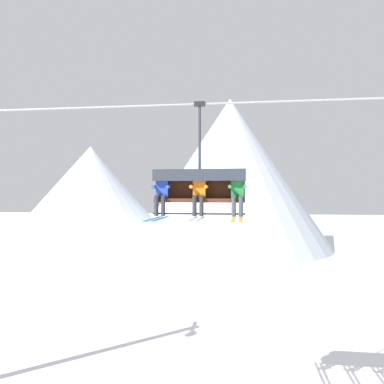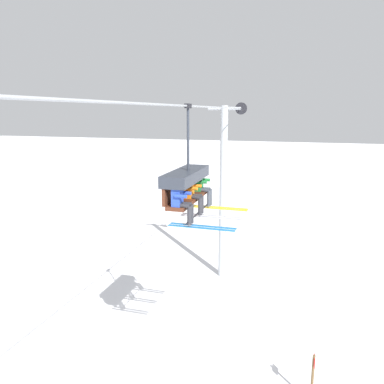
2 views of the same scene
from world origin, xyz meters
The scene contains 7 objects.
mountain_peak_west centered at (-17.72, 32.96, 5.97)m, with size 20.22×20.22×11.94m.
mountain_peak_central centered at (-0.81, 33.11, 8.60)m, with size 22.71×22.71×17.20m.
lift_cable centered at (-0.51, -0.80, 8.59)m, with size 18.98×0.05×0.05m.
chairlift_chair centered at (-0.48, -0.73, 6.60)m, with size 2.38×0.74×2.91m.
skier_blue centered at (-1.46, -0.95, 6.30)m, with size 0.46×1.70×1.23m.
skier_orange centered at (-0.48, -0.95, 6.30)m, with size 0.46×1.70×1.23m.
skier_green centered at (0.49, -0.95, 6.30)m, with size 0.46×1.70×1.23m.
Camera 1 is at (0.63, -10.42, 6.29)m, focal length 35.00 mm.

